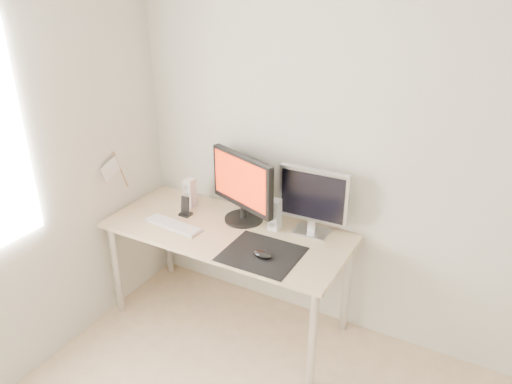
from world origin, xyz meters
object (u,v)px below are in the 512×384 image
at_px(speaker_left, 190,193).
at_px(phone_dock, 185,210).
at_px(second_monitor, 313,199).
at_px(speaker_right, 275,215).
at_px(mouse, 262,254).
at_px(desk, 227,240).
at_px(main_monitor, 242,186).
at_px(keyboard, 173,225).

bearing_deg(speaker_left, phone_dock, -68.47).
height_order(second_monitor, phone_dock, second_monitor).
bearing_deg(phone_dock, speaker_right, 11.34).
relative_size(mouse, second_monitor, 0.25).
relative_size(second_monitor, speaker_right, 2.18).
bearing_deg(desk, mouse, -27.47).
height_order(speaker_right, phone_dock, speaker_right).
bearing_deg(mouse, second_monitor, 71.29).
relative_size(desk, main_monitor, 3.01).
xyz_separation_m(second_monitor, phone_dock, (-0.85, -0.19, -0.20)).
bearing_deg(phone_dock, main_monitor, 18.44).
bearing_deg(second_monitor, speaker_right, -163.21).
height_order(desk, main_monitor, main_monitor).
xyz_separation_m(speaker_right, keyboard, (-0.60, -0.29, -0.10)).
distance_m(mouse, main_monitor, 0.53).
xyz_separation_m(desk, speaker_right, (0.27, 0.15, 0.18)).
xyz_separation_m(main_monitor, speaker_left, (-0.43, 0.00, -0.15)).
bearing_deg(speaker_right, second_monitor, 16.79).
distance_m(keyboard, phone_dock, 0.17).
xyz_separation_m(speaker_right, phone_dock, (-0.62, -0.12, -0.06)).
relative_size(desk, speaker_right, 7.74).
distance_m(desk, phone_dock, 0.37).
distance_m(second_monitor, speaker_left, 0.91).
distance_m(second_monitor, phone_dock, 0.89).
height_order(desk, second_monitor, second_monitor).
xyz_separation_m(desk, second_monitor, (0.50, 0.22, 0.32)).
bearing_deg(phone_dock, speaker_left, 111.53).
distance_m(speaker_left, speaker_right, 0.67).
bearing_deg(desk, main_monitor, 79.55).
relative_size(mouse, speaker_left, 0.55).
bearing_deg(mouse, phone_dock, 163.00).
bearing_deg(main_monitor, phone_dock, -161.56).
relative_size(main_monitor, keyboard, 1.24).
bearing_deg(desk, second_monitor, 24.12).
bearing_deg(main_monitor, second_monitor, 8.17).
relative_size(desk, phone_dock, 11.55).
height_order(keyboard, phone_dock, phone_dock).
bearing_deg(speaker_right, main_monitor, 179.46).
distance_m(mouse, speaker_left, 0.84).
height_order(main_monitor, phone_dock, main_monitor).
distance_m(mouse, desk, 0.42).
height_order(mouse, speaker_left, speaker_left).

